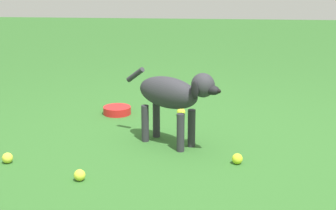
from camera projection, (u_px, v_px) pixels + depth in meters
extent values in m
plane|color=#2D6026|center=(192.00, 150.00, 3.55)|extent=(14.00, 14.00, 0.00)
ellipsoid|color=#2D2D33|center=(168.00, 92.00, 3.57)|extent=(0.49, 0.42, 0.21)
cylinder|color=#2D2D33|center=(192.00, 128.00, 3.58)|extent=(0.05, 0.05, 0.25)
cylinder|color=#2D2D33|center=(181.00, 133.00, 3.49)|extent=(0.05, 0.05, 0.25)
cylinder|color=#2D2D33|center=(156.00, 119.00, 3.77)|extent=(0.05, 0.05, 0.25)
cylinder|color=#2D2D33|center=(145.00, 123.00, 3.68)|extent=(0.05, 0.05, 0.25)
ellipsoid|color=#2D2D33|center=(203.00, 85.00, 3.37)|extent=(0.21, 0.20, 0.15)
ellipsoid|color=black|center=(212.00, 90.00, 3.33)|extent=(0.13, 0.12, 0.06)
sphere|color=black|center=(219.00, 91.00, 3.30)|extent=(0.03, 0.03, 0.03)
ellipsoid|color=black|center=(209.00, 86.00, 3.43)|extent=(0.06, 0.05, 0.12)
ellipsoid|color=black|center=(195.00, 90.00, 3.32)|extent=(0.06, 0.05, 0.12)
cylinder|color=#2D2D33|center=(135.00, 75.00, 3.72)|extent=(0.15, 0.12, 0.12)
sphere|color=#C4DE2A|center=(237.00, 159.00, 3.31)|extent=(0.07, 0.07, 0.07)
sphere|color=#D3D73B|center=(7.00, 158.00, 3.32)|extent=(0.07, 0.07, 0.07)
sphere|color=#D3DD38|center=(80.00, 175.00, 3.07)|extent=(0.07, 0.07, 0.07)
sphere|color=#D3E330|center=(181.00, 112.00, 4.26)|extent=(0.07, 0.07, 0.07)
cylinder|color=red|center=(117.00, 110.00, 4.32)|extent=(0.22, 0.22, 0.06)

